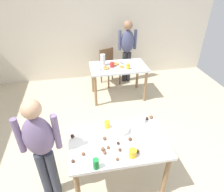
% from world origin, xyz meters
% --- Properties ---
extents(ground_plane, '(6.40, 6.40, 0.00)m').
position_xyz_m(ground_plane, '(0.00, 0.00, 0.00)').
color(ground_plane, beige).
extents(wall_back, '(6.40, 0.10, 2.60)m').
position_xyz_m(wall_back, '(0.00, 3.20, 1.30)').
color(wall_back, beige).
rests_on(wall_back, ground_plane).
extents(dining_table_near, '(1.17, 0.72, 0.75)m').
position_xyz_m(dining_table_near, '(0.05, -0.10, 0.64)').
color(dining_table_near, white).
rests_on(dining_table_near, ground_plane).
extents(dining_table_far, '(1.20, 0.70, 0.75)m').
position_xyz_m(dining_table_far, '(0.52, 2.03, 0.64)').
color(dining_table_far, silver).
rests_on(dining_table_far, ground_plane).
extents(chair_far_table, '(0.53, 0.53, 0.87)m').
position_xyz_m(chair_far_table, '(0.43, 2.74, 0.50)').
color(chair_far_table, brown).
rests_on(chair_far_table, ground_plane).
extents(person_girl_near, '(0.45, 0.21, 1.45)m').
position_xyz_m(person_girl_near, '(-0.81, -0.11, 0.86)').
color(person_girl_near, '#383D4C').
rests_on(person_girl_near, ground_plane).
extents(person_adult_far, '(0.45, 0.21, 1.52)m').
position_xyz_m(person_adult_far, '(0.89, 2.74, 0.91)').
color(person_adult_far, '#28282D').
rests_on(person_adult_far, ground_plane).
extents(mixing_bowl, '(0.21, 0.21, 0.07)m').
position_xyz_m(mixing_bowl, '(0.12, 0.07, 0.78)').
color(mixing_bowl, white).
rests_on(mixing_bowl, dining_table_near).
extents(soda_can, '(0.07, 0.07, 0.12)m').
position_xyz_m(soda_can, '(-0.25, -0.42, 0.81)').
color(soda_can, '#198438').
rests_on(soda_can, dining_table_near).
extents(fork_near, '(0.17, 0.02, 0.01)m').
position_xyz_m(fork_near, '(0.46, -0.05, 0.75)').
color(fork_near, silver).
rests_on(fork_near, dining_table_near).
extents(cup_near_0, '(0.09, 0.09, 0.09)m').
position_xyz_m(cup_near_0, '(0.15, -0.35, 0.80)').
color(cup_near_0, yellow).
rests_on(cup_near_0, dining_table_near).
extents(cup_near_1, '(0.08, 0.08, 0.09)m').
position_xyz_m(cup_near_1, '(0.44, 0.19, 0.80)').
color(cup_near_1, white).
rests_on(cup_near_1, dining_table_near).
extents(cup_near_2, '(0.07, 0.07, 0.09)m').
position_xyz_m(cup_near_2, '(-0.04, 0.17, 0.80)').
color(cup_near_2, yellow).
rests_on(cup_near_2, dining_table_near).
extents(cake_ball_0, '(0.05, 0.05, 0.05)m').
position_xyz_m(cake_ball_0, '(-0.11, -0.04, 0.77)').
color(cake_ball_0, brown).
rests_on(cake_ball_0, dining_table_near).
extents(cake_ball_1, '(0.04, 0.04, 0.04)m').
position_xyz_m(cake_ball_1, '(-0.02, -0.37, 0.77)').
color(cake_ball_1, brown).
rests_on(cake_ball_1, dining_table_near).
extents(cake_ball_2, '(0.04, 0.04, 0.04)m').
position_xyz_m(cake_ball_2, '(0.03, -0.25, 0.77)').
color(cake_ball_2, brown).
rests_on(cake_ball_2, dining_table_near).
extents(cake_ball_3, '(0.04, 0.04, 0.04)m').
position_xyz_m(cake_ball_3, '(-0.14, -0.26, 0.77)').
color(cake_ball_3, brown).
rests_on(cake_ball_3, dining_table_near).
extents(cake_ball_4, '(0.05, 0.05, 0.05)m').
position_xyz_m(cake_ball_4, '(0.22, -0.31, 0.78)').
color(cake_ball_4, brown).
rests_on(cake_ball_4, dining_table_near).
extents(cake_ball_5, '(0.05, 0.05, 0.05)m').
position_xyz_m(cake_ball_5, '(-0.15, -0.21, 0.77)').
color(cake_ball_5, brown).
rests_on(cake_ball_5, dining_table_near).
extents(cake_ball_6, '(0.04, 0.04, 0.04)m').
position_xyz_m(cake_ball_6, '(0.04, -0.14, 0.77)').
color(cake_ball_6, '#3D2319').
rests_on(cake_ball_6, dining_table_near).
extents(cake_ball_7, '(0.05, 0.05, 0.05)m').
position_xyz_m(cake_ball_7, '(0.58, 0.23, 0.77)').
color(cake_ball_7, brown).
rests_on(cake_ball_7, dining_table_near).
extents(cake_ball_8, '(0.05, 0.05, 0.05)m').
position_xyz_m(cake_ball_8, '(0.19, -0.11, 0.77)').
color(cake_ball_8, brown).
rests_on(cake_ball_8, dining_table_near).
extents(cake_ball_9, '(0.04, 0.04, 0.04)m').
position_xyz_m(cake_ball_9, '(0.52, 0.23, 0.77)').
color(cake_ball_9, '#3D2319').
rests_on(cake_ball_9, dining_table_near).
extents(cake_ball_10, '(0.05, 0.05, 0.05)m').
position_xyz_m(cake_ball_10, '(-0.48, 0.07, 0.77)').
color(cake_ball_10, '#3D2319').
rests_on(cake_ball_10, dining_table_near).
extents(cake_ball_11, '(0.04, 0.04, 0.04)m').
position_xyz_m(cake_ball_11, '(-0.37, -0.23, 0.77)').
color(cake_ball_11, brown).
rests_on(cake_ball_11, dining_table_near).
extents(cake_ball_12, '(0.04, 0.04, 0.04)m').
position_xyz_m(cake_ball_12, '(-0.09, -0.19, 0.77)').
color(cake_ball_12, brown).
rests_on(cake_ball_12, dining_table_near).
extents(cake_ball_13, '(0.04, 0.04, 0.04)m').
position_xyz_m(cake_ball_13, '(-0.49, -0.31, 0.77)').
color(cake_ball_13, brown).
rests_on(cake_ball_13, dining_table_near).
extents(pitcher_far, '(0.11, 0.11, 0.24)m').
position_xyz_m(pitcher_far, '(0.20, 2.14, 0.87)').
color(pitcher_far, white).
rests_on(pitcher_far, dining_table_far).
extents(cup_far_0, '(0.08, 0.08, 0.11)m').
position_xyz_m(cup_far_0, '(0.37, 2.00, 0.81)').
color(cup_far_0, red).
rests_on(cup_far_0, dining_table_far).
extents(cup_far_1, '(0.08, 0.08, 0.11)m').
position_xyz_m(cup_far_1, '(0.68, 1.86, 0.80)').
color(cup_far_1, yellow).
rests_on(cup_far_1, dining_table_far).
extents(cup_far_2, '(0.08, 0.08, 0.10)m').
position_xyz_m(cup_far_2, '(0.58, 2.13, 0.80)').
color(cup_far_2, white).
rests_on(cup_far_2, dining_table_far).
extents(donut_far_0, '(0.14, 0.14, 0.04)m').
position_xyz_m(donut_far_0, '(0.24, 1.95, 0.77)').
color(donut_far_0, gold).
rests_on(donut_far_0, dining_table_far).
extents(donut_far_1, '(0.11, 0.11, 0.03)m').
position_xyz_m(donut_far_1, '(0.57, 1.95, 0.77)').
color(donut_far_1, gold).
rests_on(donut_far_1, dining_table_far).
extents(donut_far_2, '(0.14, 0.14, 0.04)m').
position_xyz_m(donut_far_2, '(0.47, 2.11, 0.77)').
color(donut_far_2, gold).
rests_on(donut_far_2, dining_table_far).
extents(donut_far_3, '(0.14, 0.14, 0.04)m').
position_xyz_m(donut_far_3, '(0.07, 1.95, 0.77)').
color(donut_far_3, white).
rests_on(donut_far_3, dining_table_far).
extents(donut_far_4, '(0.12, 0.12, 0.04)m').
position_xyz_m(donut_far_4, '(0.03, 2.16, 0.77)').
color(donut_far_4, white).
rests_on(donut_far_4, dining_table_far).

